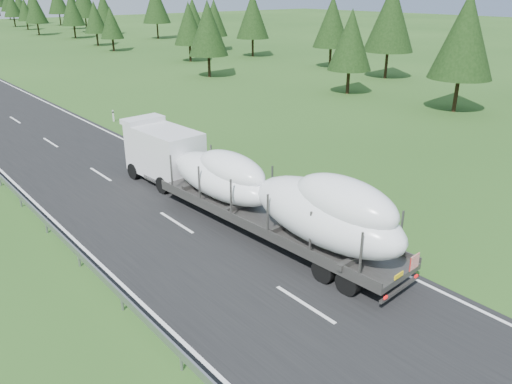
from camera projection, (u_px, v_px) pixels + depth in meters
ground at (305, 305)px, 18.38m from camera, size 400.00×400.00×0.00m
tree_line_right at (68, 4)px, 131.13m from camera, size 27.24×344.64×12.52m
boat_truck at (250, 186)px, 23.53m from camera, size 3.48×19.35×4.10m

